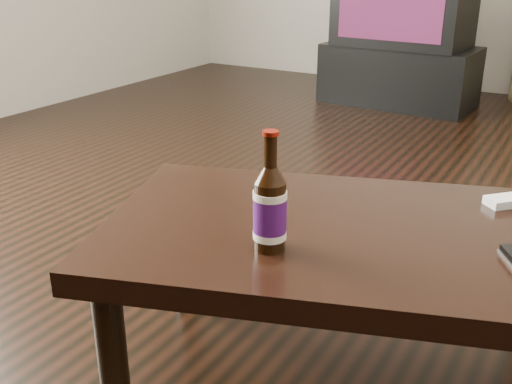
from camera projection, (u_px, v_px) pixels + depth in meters
The scene contains 4 objects.
floor at pixel (339, 302), 1.68m from camera, with size 5.00×6.00×0.01m, color black.
tv_stand at pixel (399, 75), 3.77m from camera, with size 0.92×0.46×0.37m, color black.
coffee_table at pixel (349, 249), 1.25m from camera, with size 1.16×0.89×0.38m.
beer_bottle at pixel (270, 209), 1.11m from camera, with size 0.08×0.08×0.23m.
Camera 1 is at (0.53, -1.36, 0.91)m, focal length 42.00 mm.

